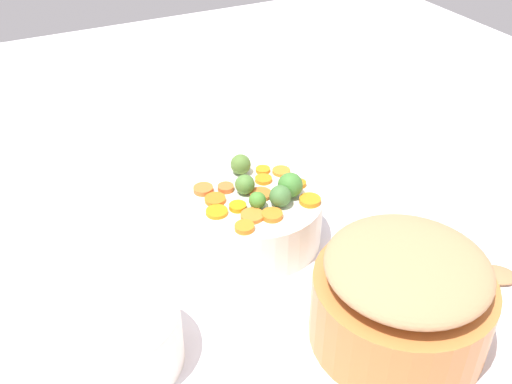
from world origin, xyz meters
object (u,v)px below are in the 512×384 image
at_px(metal_pot, 400,309).
at_px(wooden_spoon, 463,271).
at_px(casserole_dish, 113,336).
at_px(serving_bowl_carrots, 256,218).

distance_m(metal_pot, wooden_spoon, 0.20).
bearing_deg(metal_pot, casserole_dish, -110.36).
height_order(serving_bowl_carrots, casserole_dish, casserole_dish).
relative_size(metal_pot, wooden_spoon, 1.03).
xyz_separation_m(metal_pot, casserole_dish, (-0.14, -0.38, -0.01)).
distance_m(wooden_spoon, casserole_dish, 0.57).
bearing_deg(wooden_spoon, serving_bowl_carrots, -131.91).
bearing_deg(wooden_spoon, casserole_dish, -98.31).
relative_size(serving_bowl_carrots, metal_pot, 0.90).
relative_size(serving_bowl_carrots, casserole_dish, 1.21).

